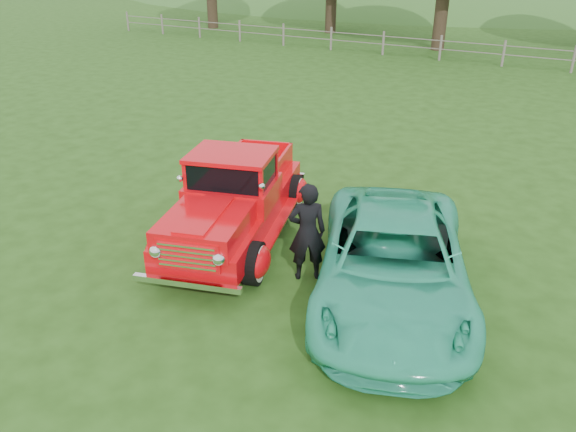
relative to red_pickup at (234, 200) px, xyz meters
The scene contains 6 objects.
ground 2.03m from the red_pickup, 57.42° to the right, with size 140.00×140.00×0.00m, color #214512.
distant_hills 58.22m from the red_pickup, 93.04° to the left, with size 116.00×60.00×18.00m.
fence_line 20.45m from the red_pickup, 87.18° to the left, with size 48.00×0.12×1.20m.
red_pickup is the anchor object (origin of this frame).
teal_sedan 3.46m from the red_pickup, ahead, with size 2.32×5.03×1.40m, color #2DB68C.
man 2.01m from the red_pickup, 17.63° to the right, with size 0.64×0.42×1.76m, color black.
Camera 1 is at (4.82, -6.39, 5.23)m, focal length 35.00 mm.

